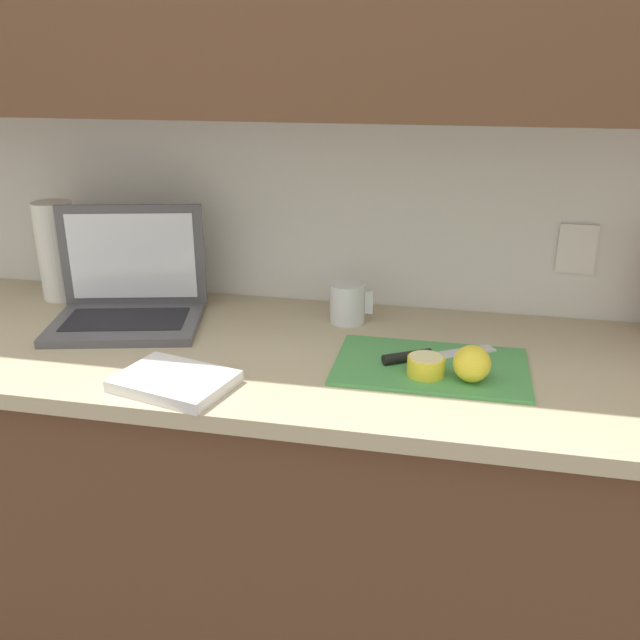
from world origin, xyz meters
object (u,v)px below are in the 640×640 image
lemon_whole_beside (472,364)px  measuring_cup (348,303)px  cutting_board (431,366)px  knife (421,356)px  paper_towel_roll (58,251)px  laptop (129,295)px  lemon_half_cut (426,366)px

lemon_whole_beside → measuring_cup: (-0.30, 0.29, 0.00)m
cutting_board → lemon_whole_beside: lemon_whole_beside is taller
knife → paper_towel_roll: bearing=135.8°
laptop → knife: size_ratio=1.68×
lemon_half_cut → knife: bearing=101.5°
laptop → paper_towel_roll: (-0.26, 0.12, 0.07)m
cutting_board → lemon_whole_beside: 0.11m
cutting_board → lemon_half_cut: (-0.01, -0.05, 0.02)m
lemon_half_cut → measuring_cup: 0.35m
cutting_board → knife: (-0.02, 0.02, 0.01)m
paper_towel_roll → measuring_cup: bearing=-1.6°
lemon_half_cut → paper_towel_roll: 1.05m
cutting_board → paper_towel_roll: size_ratio=1.54×
lemon_half_cut → cutting_board: bearing=80.3°
knife → lemon_half_cut: bearing=-109.5°
laptop → knife: 0.73m
cutting_board → knife: bearing=136.0°
cutting_board → paper_towel_roll: (-1.01, 0.25, 0.13)m
cutting_board → knife: 0.04m
measuring_cup → lemon_half_cut: bearing=-53.6°
laptop → measuring_cup: 0.54m
lemon_half_cut → paper_towel_roll: (-1.00, 0.31, 0.10)m
laptop → lemon_whole_beside: laptop is taller
cutting_board → measuring_cup: (-0.22, 0.23, 0.04)m
laptop → lemon_half_cut: laptop is taller
measuring_cup → paper_towel_roll: 0.79m
knife → paper_towel_roll: size_ratio=0.93×
knife → cutting_board: bearing=-75.0°
lemon_half_cut → lemon_whole_beside: size_ratio=1.02×
lemon_whole_beside → paper_towel_roll: 1.14m
knife → lemon_half_cut: 0.08m
measuring_cup → paper_towel_roll: bearing=178.4°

